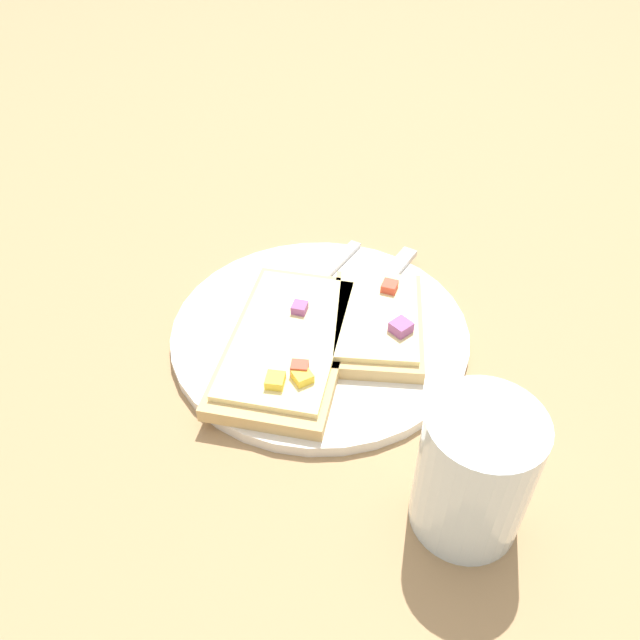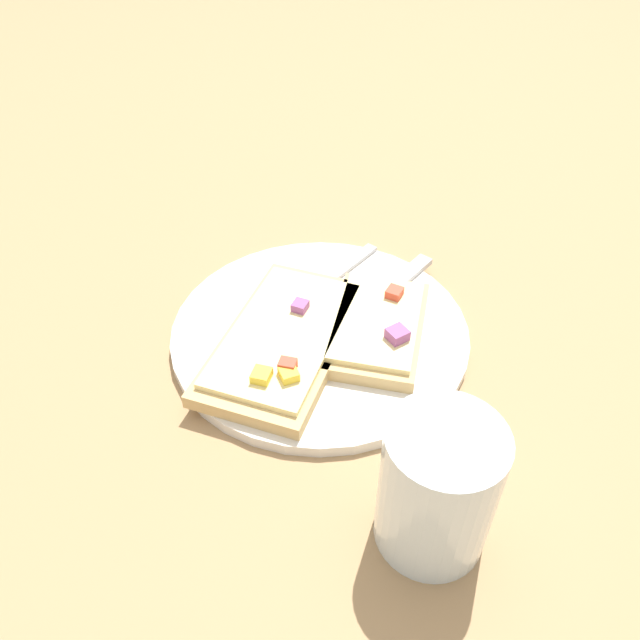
{
  "view_description": "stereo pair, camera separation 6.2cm",
  "coord_description": "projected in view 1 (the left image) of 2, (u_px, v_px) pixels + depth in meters",
  "views": [
    {
      "loc": [
        0.41,
        0.2,
        0.43
      ],
      "look_at": [
        0.0,
        0.0,
        0.02
      ],
      "focal_mm": 35.0,
      "sensor_mm": 36.0,
      "label": 1
    },
    {
      "loc": [
        0.38,
        0.26,
        0.43
      ],
      "look_at": [
        0.0,
        0.0,
        0.02
      ],
      "focal_mm": 35.0,
      "sensor_mm": 36.0,
      "label": 2
    }
  ],
  "objects": [
    {
      "name": "pizza_slice_corner",
      "position": [
        377.0,
        321.0,
        0.62
      ],
      "size": [
        0.17,
        0.14,
        0.03
      ],
      "rotation": [
        0.0,
        0.0,
        0.37
      ],
      "color": "tan",
      "rests_on": "plate"
    },
    {
      "name": "plate",
      "position": [
        320.0,
        332.0,
        0.63
      ],
      "size": [
        0.3,
        0.3,
        0.01
      ],
      "color": "silver",
      "rests_on": "ground"
    },
    {
      "name": "pizza_slice_main",
      "position": [
        288.0,
        342.0,
        0.59
      ],
      "size": [
        0.22,
        0.16,
        0.03
      ],
      "rotation": [
        0.0,
        0.0,
        0.25
      ],
      "color": "tan",
      "rests_on": "plate"
    },
    {
      "name": "fork",
      "position": [
        299.0,
        301.0,
        0.65
      ],
      "size": [
        0.22,
        0.04,
        0.01
      ],
      "rotation": [
        0.0,
        0.0,
        6.19
      ],
      "color": "#B7B7BC",
      "rests_on": "plate"
    },
    {
      "name": "crumb_scatter",
      "position": [
        374.0,
        326.0,
        0.62
      ],
      "size": [
        0.12,
        0.06,
        0.01
      ],
      "color": "tan",
      "rests_on": "plate"
    },
    {
      "name": "drinking_glass",
      "position": [
        474.0,
        473.0,
        0.44
      ],
      "size": [
        0.08,
        0.08,
        0.11
      ],
      "color": "silver",
      "rests_on": "ground"
    },
    {
      "name": "knife",
      "position": [
        374.0,
        292.0,
        0.66
      ],
      "size": [
        0.21,
        0.04,
        0.01
      ],
      "rotation": [
        0.0,
        0.0,
        6.19
      ],
      "color": "#B7B7BC",
      "rests_on": "plate"
    },
    {
      "name": "ground_plane",
      "position": [
        320.0,
        336.0,
        0.63
      ],
      "size": [
        4.0,
        4.0,
        0.0
      ],
      "primitive_type": "plane",
      "color": "#9E7A51"
    }
  ]
}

